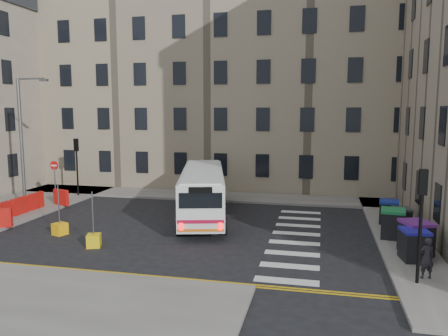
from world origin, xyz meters
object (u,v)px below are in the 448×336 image
at_px(pedestrian, 427,258).
at_px(bus, 203,191).
at_px(wheelie_bin_e, 389,212).
at_px(wheelie_bin_a, 414,245).
at_px(bollard_chevron, 94,241).
at_px(wheelie_bin_b, 416,237).
at_px(bollard_yellow, 60,229).
at_px(wheelie_bin_c, 393,223).
at_px(streetlamp, 21,142).
at_px(wheelie_bin_d, 401,219).

bearing_deg(pedestrian, bus, -52.65).
bearing_deg(pedestrian, wheelie_bin_e, -105.45).
distance_m(wheelie_bin_a, bollard_chevron, 13.99).
xyz_separation_m(bus, wheelie_bin_e, (10.38, 0.40, -0.82)).
xyz_separation_m(wheelie_bin_b, bollard_yellow, (-16.89, -0.35, -0.56)).
xyz_separation_m(wheelie_bin_b, wheelie_bin_c, (-0.61, 2.28, -0.01)).
distance_m(wheelie_bin_b, bollard_yellow, 16.90).
distance_m(streetlamp, bus, 11.77).
height_order(wheelie_bin_e, pedestrian, pedestrian).
height_order(pedestrian, bollard_chevron, pedestrian).
height_order(wheelie_bin_c, wheelie_bin_d, wheelie_bin_c).
xyz_separation_m(wheelie_bin_a, wheelie_bin_c, (-0.36, 3.19, 0.05)).
bearing_deg(streetlamp, wheelie_bin_d, -0.56).
height_order(wheelie_bin_a, wheelie_bin_c, wheelie_bin_c).
relative_size(wheelie_bin_b, bollard_chevron, 2.63).
relative_size(pedestrian, bollard_chevron, 2.55).
distance_m(bus, wheelie_bin_e, 10.42).
bearing_deg(bollard_chevron, wheelie_bin_e, 26.57).
bearing_deg(streetlamp, pedestrian, -17.62).
bearing_deg(bollard_yellow, bus, 39.66).
bearing_deg(wheelie_bin_b, wheelie_bin_c, 86.01).
bearing_deg(pedestrian, wheelie_bin_b, -110.92).
xyz_separation_m(wheelie_bin_e, bollard_yellow, (-16.49, -5.46, -0.48)).
bearing_deg(wheelie_bin_b, bollard_yellow, 162.21).
relative_size(wheelie_bin_a, wheelie_bin_e, 1.03).
distance_m(wheelie_bin_a, wheelie_bin_c, 3.21).
bearing_deg(streetlamp, wheelie_bin_a, -12.76).
xyz_separation_m(streetlamp, pedestrian, (21.99, -6.98, -3.42)).
bearing_deg(wheelie_bin_a, pedestrian, -97.31).
distance_m(wheelie_bin_a, wheelie_bin_e, 6.03).
xyz_separation_m(bollard_yellow, bollard_chevron, (2.69, -1.44, 0.00)).
bearing_deg(wheelie_bin_a, wheelie_bin_e, 83.19).
height_order(bollard_yellow, bollard_chevron, same).
height_order(wheelie_bin_d, pedestrian, pedestrian).
xyz_separation_m(streetlamp, wheelie_bin_d, (22.26, -0.22, -3.61)).
xyz_separation_m(wheelie_bin_a, pedestrian, (0.03, -2.01, 0.12)).
bearing_deg(wheelie_bin_e, bollard_chevron, -145.06).
distance_m(wheelie_bin_b, bollard_chevron, 14.33).
relative_size(bollard_yellow, bollard_chevron, 1.00).
bearing_deg(wheelie_bin_d, bus, 174.41).
distance_m(wheelie_bin_e, bollard_chevron, 15.44).
bearing_deg(bus, wheelie_bin_a, -42.41).
relative_size(streetlamp, bollard_yellow, 13.57).
height_order(bus, wheelie_bin_b, bus).
distance_m(pedestrian, bollard_chevron, 14.05).
bearing_deg(wheelie_bin_d, wheelie_bin_e, 108.75).
bearing_deg(bollard_chevron, bollard_yellow, 151.80).
height_order(wheelie_bin_c, wheelie_bin_e, wheelie_bin_c).
relative_size(bus, pedestrian, 6.81).
bearing_deg(streetlamp, wheelie_bin_e, 2.76).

